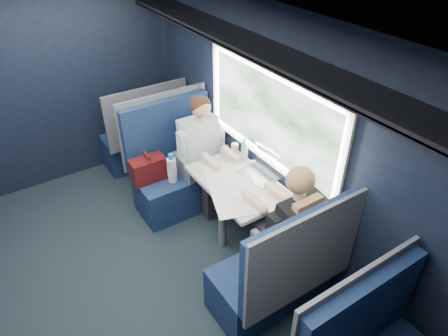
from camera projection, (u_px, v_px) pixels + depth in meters
ground at (143, 282)px, 3.72m from camera, size 2.80×4.20×0.01m
room_shell at (122, 146)px, 2.88m from camera, size 3.00×4.40×2.40m
table at (236, 188)px, 3.80m from camera, size 0.62×1.00×0.74m
seat_bay_near at (176, 171)px, 4.45m from camera, size 1.05×0.62×1.26m
seat_bay_far at (277, 275)px, 3.26m from camera, size 1.04×0.62×1.26m
seat_row_front at (144, 137)px, 5.10m from camera, size 1.04×0.51×1.16m
man at (204, 149)px, 4.28m from camera, size 0.53×0.56×1.32m
woman at (291, 223)px, 3.30m from camera, size 0.53×0.56×1.32m
papers at (239, 187)px, 3.69m from camera, size 0.79×0.95×0.01m
laptop at (264, 167)px, 3.83m from camera, size 0.30×0.38×0.27m
bottle_small at (245, 150)px, 4.02m from camera, size 0.07×0.07×0.24m
cup at (235, 148)px, 4.16m from camera, size 0.08×0.08×0.10m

